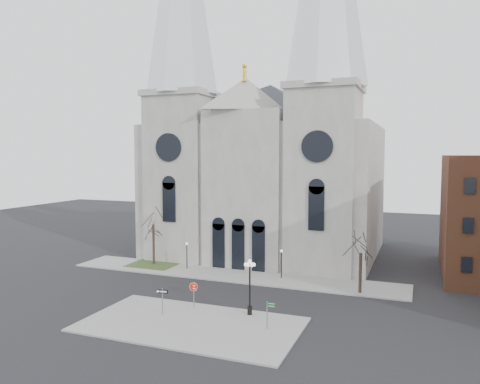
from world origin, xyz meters
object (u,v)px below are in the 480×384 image
(globe_lamp, at_px, (250,280))
(one_way_sign, at_px, (162,297))
(stop_sign, at_px, (194,289))
(street_name_sign, at_px, (268,313))

(globe_lamp, relative_size, one_way_sign, 2.11)
(globe_lamp, bearing_deg, stop_sign, -179.70)
(globe_lamp, bearing_deg, street_name_sign, -45.97)
(one_way_sign, bearing_deg, globe_lamp, 7.94)
(one_way_sign, distance_m, street_name_sign, 9.65)
(stop_sign, distance_m, globe_lamp, 5.62)
(stop_sign, bearing_deg, street_name_sign, -6.63)
(stop_sign, bearing_deg, globe_lamp, 11.66)
(stop_sign, relative_size, globe_lamp, 0.47)
(street_name_sign, bearing_deg, one_way_sign, 176.90)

